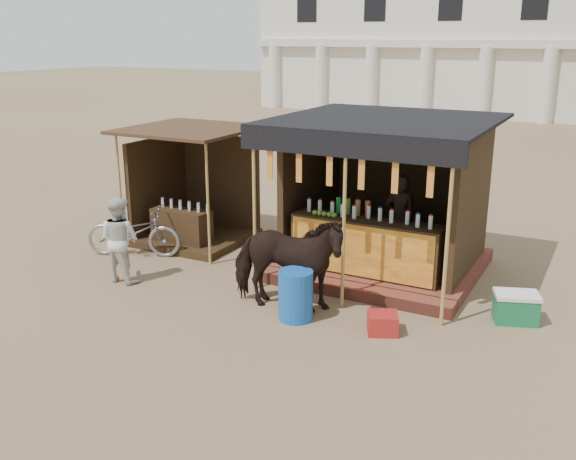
# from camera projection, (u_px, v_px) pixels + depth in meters

# --- Properties ---
(ground) EXTENTS (120.00, 120.00, 0.00)m
(ground) POSITION_uv_depth(u_px,v_px,m) (237.00, 330.00, 9.38)
(ground) COLOR #846B4C
(ground) RESTS_ON ground
(main_stall) EXTENTS (3.60, 3.61, 2.78)m
(main_stall) POSITION_uv_depth(u_px,v_px,m) (384.00, 217.00, 11.47)
(main_stall) COLOR brown
(main_stall) RESTS_ON ground
(secondary_stall) EXTENTS (2.40, 2.40, 2.38)m
(secondary_stall) POSITION_uv_depth(u_px,v_px,m) (190.00, 200.00, 13.29)
(secondary_stall) COLOR #372514
(secondary_stall) RESTS_ON ground
(cow) EXTENTS (1.99, 1.19, 1.57)m
(cow) POSITION_uv_depth(u_px,v_px,m) (287.00, 263.00, 9.84)
(cow) COLOR black
(cow) RESTS_ON ground
(motorbike) EXTENTS (1.95, 1.29, 0.97)m
(motorbike) POSITION_uv_depth(u_px,v_px,m) (133.00, 232.00, 12.40)
(motorbike) COLOR gray
(motorbike) RESTS_ON ground
(bystander) EXTENTS (0.74, 0.58, 1.51)m
(bystander) POSITION_uv_depth(u_px,v_px,m) (120.00, 239.00, 11.07)
(bystander) COLOR silver
(bystander) RESTS_ON ground
(blue_barrel) EXTENTS (0.67, 0.67, 0.77)m
(blue_barrel) POSITION_uv_depth(u_px,v_px,m) (296.00, 295.00, 9.64)
(blue_barrel) COLOR #1653A5
(blue_barrel) RESTS_ON ground
(red_crate) EXTENTS (0.55, 0.53, 0.30)m
(red_crate) POSITION_uv_depth(u_px,v_px,m) (382.00, 323.00, 9.25)
(red_crate) COLOR #A31D1B
(red_crate) RESTS_ON ground
(cooler) EXTENTS (0.75, 0.63, 0.46)m
(cooler) POSITION_uv_depth(u_px,v_px,m) (516.00, 307.00, 9.59)
(cooler) COLOR #176A3F
(cooler) RESTS_ON ground
(background_building) EXTENTS (26.00, 7.45, 8.18)m
(background_building) POSITION_uv_depth(u_px,v_px,m) (502.00, 38.00, 34.42)
(background_building) COLOR silver
(background_building) RESTS_ON ground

